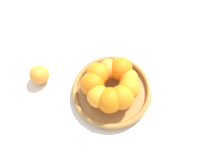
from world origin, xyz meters
TOP-DOWN VIEW (x-y plane):
  - ground_plane at (0.00, 0.00)m, footprint 4.00×4.00m
  - fruit_bowl at (0.00, 0.00)m, footprint 0.28×0.28m
  - orange_pile at (-0.00, 0.00)m, footprint 0.20×0.20m
  - stray_orange at (0.03, 0.26)m, footprint 0.07×0.07m

SIDE VIEW (x-z plane):
  - ground_plane at x=0.00m, z-range 0.00..0.00m
  - fruit_bowl at x=0.00m, z-range 0.00..0.03m
  - stray_orange at x=0.03m, z-range 0.00..0.07m
  - orange_pile at x=0.00m, z-range 0.03..0.11m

